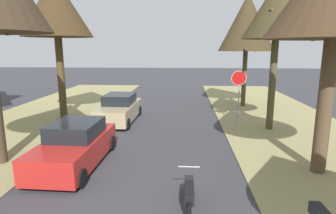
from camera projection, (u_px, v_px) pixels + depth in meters
name	position (u px, v px, depth m)	size (l,w,h in m)	color
stop_sign_far	(239.00, 86.00, 15.45)	(0.81, 0.40, 2.96)	#9EA0A5
street_tree_right_mid_b	(278.00, 9.00, 13.75)	(3.34, 3.34, 7.51)	#494328
street_tree_right_far	(247.00, 23.00, 19.72)	(3.87, 3.87, 7.83)	#4A3F27
street_tree_left_mid_b	(56.00, 8.00, 16.22)	(4.06, 4.06, 8.17)	#4C3B23
parked_sedan_red	(75.00, 146.00, 10.35)	(2.05, 4.45, 1.57)	red
parked_sedan_tan	(119.00, 109.00, 16.56)	(2.05, 4.45, 1.57)	tan
parked_motorcycle	(189.00, 194.00, 7.42)	(0.60, 2.05, 0.97)	black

